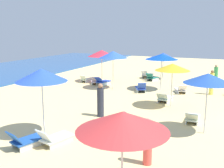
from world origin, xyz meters
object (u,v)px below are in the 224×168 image
object	(u,v)px
beachgoer_4	(212,83)
lounge_chair_5_1	(54,138)
beachgoer_2	(148,142)
umbrella_1	(208,78)
lounge_chair_2_0	(87,79)
lounge_chair_2_1	(95,81)
lounge_chair_8_0	(165,98)
umbrella_3	(113,55)
beach_ball_0	(124,115)
umbrella_4	(163,56)
beachgoer_0	(216,76)
lounge_chair_6_1	(141,88)
lounge_chair_1_0	(193,118)
lounge_chair_5_0	(27,140)
umbrella_2	(102,53)
lounge_chair_4_0	(147,75)
beachgoer_3	(100,101)
umbrella_5	(41,75)
lounge_chair_6_0	(181,90)
lounge_chair_4_1	(152,78)
lounge_chair_3_0	(103,82)
umbrella_8	(172,67)
umbrella_6	(162,57)

from	to	relation	value
beachgoer_4	lounge_chair_5_1	bearing A→B (deg)	-151.18
beachgoer_2	umbrella_1	bearing A→B (deg)	100.68
umbrella_1	beachgoer_2	bearing A→B (deg)	158.43
umbrella_1	lounge_chair_2_0	xyz separation A→B (m)	(8.07, 10.23, -2.12)
lounge_chair_2_1	lounge_chair_8_0	world-z (taller)	lounge_chair_2_1
umbrella_3	beach_ball_0	distance (m)	7.46
umbrella_4	beachgoer_0	size ratio (longest dim) A/B	1.42
umbrella_3	lounge_chair_6_1	distance (m)	3.21
lounge_chair_1_0	beachgoer_4	distance (m)	6.42
lounge_chair_5_0	beachgoer_0	xyz separation A→B (m)	(15.18, -5.66, 0.52)
umbrella_1	umbrella_2	bearing A→B (deg)	46.61
beachgoer_4	umbrella_3	bearing A→B (deg)	150.54
lounge_chair_8_0	lounge_chair_2_0	bearing A→B (deg)	-21.62
lounge_chair_1_0	lounge_chair_4_0	bearing A→B (deg)	-64.05
beachgoer_3	beach_ball_0	world-z (taller)	beachgoer_3
lounge_chair_6_1	lounge_chair_8_0	bearing A→B (deg)	110.49
lounge_chair_1_0	lounge_chair_2_0	size ratio (longest dim) A/B	0.89
lounge_chair_5_1	beachgoer_2	distance (m)	3.73
beach_ball_0	umbrella_2	bearing A→B (deg)	32.66
lounge_chair_2_0	beachgoer_2	xyz separation A→B (m)	(-11.65, -8.82, 0.52)
lounge_chair_5_1	lounge_chair_4_0	bearing A→B (deg)	-71.57
lounge_chair_4_0	beachgoer_0	world-z (taller)	beachgoer_0
umbrella_3	lounge_chair_4_0	world-z (taller)	umbrella_3
lounge_chair_1_0	beachgoer_3	bearing A→B (deg)	10.94
umbrella_4	umbrella_1	bearing A→B (deg)	-158.43
umbrella_5	beachgoer_0	bearing A→B (deg)	-22.21
lounge_chair_6_0	beachgoer_4	xyz separation A→B (m)	(0.42, -1.96, 0.56)
beachgoer_0	beachgoer_3	world-z (taller)	beachgoer_3
lounge_chair_4_1	beach_ball_0	distance (m)	10.66
umbrella_3	lounge_chair_3_0	bearing A→B (deg)	56.73
umbrella_1	lounge_chair_4_1	world-z (taller)	umbrella_1
umbrella_8	beachgoer_0	size ratio (longest dim) A/B	1.51
lounge_chair_2_0	umbrella_2	bearing A→B (deg)	-142.25
umbrella_6	umbrella_8	size ratio (longest dim) A/B	1.06
lounge_chair_4_1	lounge_chair_3_0	bearing A→B (deg)	65.18
lounge_chair_6_0	umbrella_3	bearing A→B (deg)	-19.66
beachgoer_2	lounge_chair_6_0	bearing A→B (deg)	126.83
umbrella_2	lounge_chair_6_1	xyz separation A→B (m)	(-2.30, -4.20, -2.15)
lounge_chair_4_0	umbrella_5	world-z (taller)	umbrella_5
lounge_chair_5_1	lounge_chair_8_0	bearing A→B (deg)	-92.59
umbrella_3	lounge_chair_6_0	xyz separation A→B (m)	(0.57, -4.89, -2.30)
umbrella_4	lounge_chair_8_0	xyz separation A→B (m)	(-7.68, -2.04, -1.86)
lounge_chair_2_1	umbrella_4	size ratio (longest dim) A/B	0.62
umbrella_2	lounge_chair_8_0	distance (m)	8.00
lounge_chair_1_0	lounge_chair_3_0	bearing A→B (deg)	-39.56
beachgoer_2	lounge_chair_5_1	bearing A→B (deg)	-148.52
umbrella_2	lounge_chair_2_0	bearing A→B (deg)	116.01
lounge_chair_2_0	lounge_chair_8_0	xyz separation A→B (m)	(-3.73, -7.52, 0.00)
lounge_chair_2_1	beach_ball_0	size ratio (longest dim) A/B	3.84
umbrella_3	beachgoer_0	xyz separation A→B (m)	(4.49, -6.90, -1.76)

